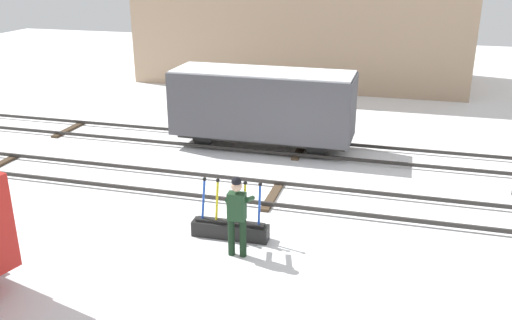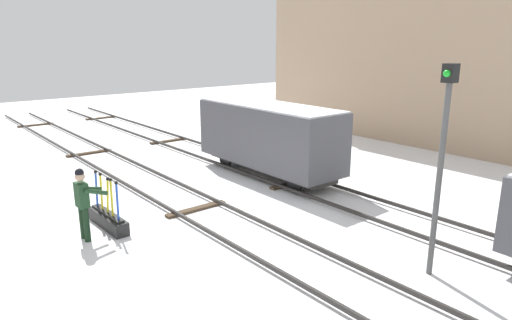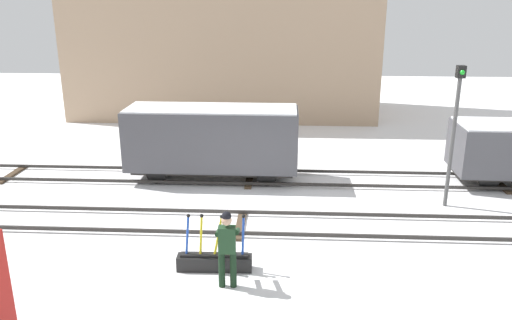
# 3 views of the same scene
# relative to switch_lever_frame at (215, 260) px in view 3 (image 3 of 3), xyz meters

# --- Properties ---
(ground_plane) EXTENTS (60.00, 60.00, 0.00)m
(ground_plane) POSITION_rel_switch_lever_frame_xyz_m (0.41, 2.47, -0.25)
(ground_plane) COLOR white
(track_main_line) EXTENTS (44.00, 1.94, 0.18)m
(track_main_line) POSITION_rel_switch_lever_frame_xyz_m (0.41, 2.47, -0.14)
(track_main_line) COLOR #2D2B28
(track_main_line) RESTS_ON ground_plane
(track_siding_near) EXTENTS (44.00, 1.94, 0.18)m
(track_siding_near) POSITION_rel_switch_lever_frame_xyz_m (0.41, 6.38, -0.14)
(track_siding_near) COLOR #2D2B28
(track_siding_near) RESTS_ON ground_plane
(switch_lever_frame) EXTENTS (1.81, 0.41, 1.45)m
(switch_lever_frame) POSITION_rel_switch_lever_frame_xyz_m (0.00, 0.00, 0.00)
(switch_lever_frame) COLOR black
(switch_lever_frame) RESTS_ON ground_plane
(rail_worker) EXTENTS (0.55, 0.70, 1.85)m
(rail_worker) POSITION_rel_switch_lever_frame_xyz_m (0.39, -0.71, 0.80)
(rail_worker) COLOR black
(rail_worker) RESTS_ON ground_plane
(signal_post) EXTENTS (0.24, 0.32, 4.39)m
(signal_post) POSITION_rel_switch_lever_frame_xyz_m (6.73, 4.33, 2.40)
(signal_post) COLOR #4C4C4C
(signal_post) RESTS_ON ground_plane
(apartment_building) EXTENTS (16.61, 6.80, 11.53)m
(apartment_building) POSITION_rel_switch_lever_frame_xyz_m (-1.72, 18.02, 5.51)
(apartment_building) COLOR tan
(apartment_building) RESTS_ON ground_plane
(freight_car_mid_siding) EXTENTS (6.02, 1.98, 2.64)m
(freight_car_mid_siding) POSITION_rel_switch_lever_frame_xyz_m (-0.90, 6.38, 1.25)
(freight_car_mid_siding) COLOR #2D2B28
(freight_car_mid_siding) RESTS_ON ground_plane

